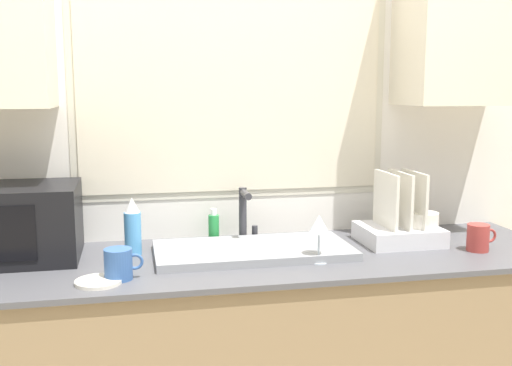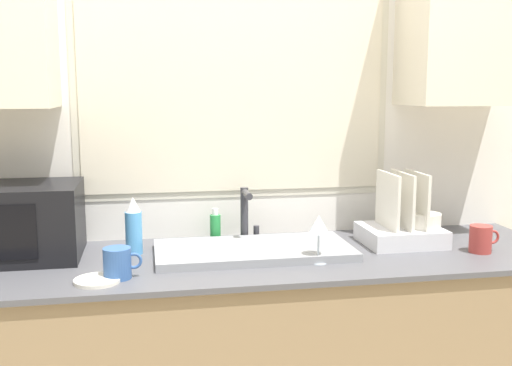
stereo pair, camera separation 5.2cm
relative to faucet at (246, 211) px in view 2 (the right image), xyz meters
The scene contains 12 objects.
countertop 0.61m from the faucet, 96.72° to the right, with size 2.43×0.69×0.88m.
wall_back 0.41m from the faucet, 103.32° to the left, with size 6.00×0.38×2.60m.
sink_basin 0.22m from the faucet, 91.46° to the right, with size 0.74×0.36×0.03m.
faucet is the anchor object (origin of this frame).
microwave 0.90m from the faucet, behind, with size 0.51×0.35×0.27m.
dish_rack 0.64m from the faucet, 14.17° to the right, with size 0.31×0.26×0.29m.
spray_bottle 0.46m from the faucet, 166.65° to the right, with size 0.06×0.06×0.22m.
soap_bottle 0.14m from the faucet, 164.66° to the left, with size 0.04×0.04×0.13m.
mug_near_sink 0.64m from the faucet, 141.02° to the right, with size 0.13×0.09×0.10m.
wine_glass 0.40m from the faucet, 59.84° to the right, with size 0.07×0.07×0.17m.
mug_by_rack 0.91m from the faucet, 20.88° to the right, with size 0.12×0.08×0.10m.
small_plate 0.72m from the faucet, 142.50° to the right, with size 0.15×0.15×0.01m.
Camera 2 is at (-0.37, -1.80, 1.50)m, focal length 42.00 mm.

